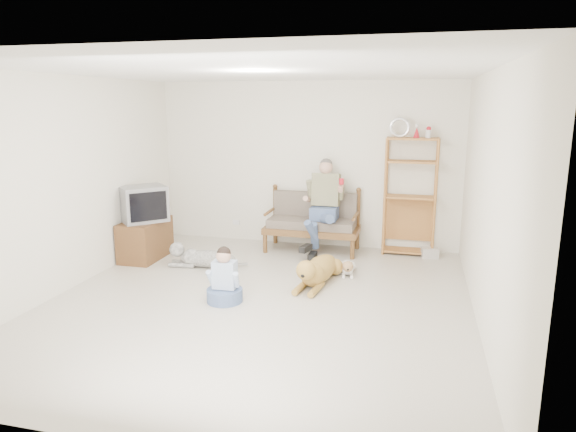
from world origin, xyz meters
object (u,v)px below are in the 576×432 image
(tv_stand, at_px, (145,239))
(golden_retriever, at_px, (317,270))
(loveseat, at_px, (313,221))
(etagere, at_px, (410,195))

(tv_stand, relative_size, golden_retriever, 0.62)
(loveseat, xyz_separation_m, golden_retriever, (0.38, -1.57, -0.31))
(etagere, bearing_deg, loveseat, -174.88)
(loveseat, distance_m, etagere, 1.58)
(loveseat, relative_size, golden_retriever, 1.04)
(etagere, xyz_separation_m, golden_retriever, (-1.13, -1.70, -0.76))
(loveseat, relative_size, etagere, 0.70)
(tv_stand, bearing_deg, golden_retriever, -10.04)
(etagere, height_order, tv_stand, etagere)
(loveseat, height_order, etagere, etagere)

